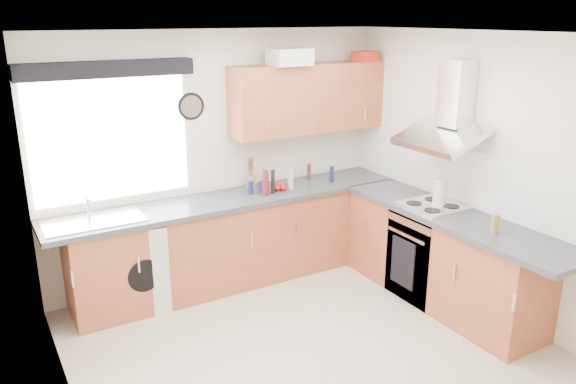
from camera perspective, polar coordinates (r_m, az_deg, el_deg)
ground_plane at (r=4.75m, az=2.70°, el=-15.99°), size 3.60×3.60×0.00m
ceiling at (r=3.96m, az=3.24°, el=15.76°), size 3.60×3.60×0.02m
wall_back at (r=5.72m, az=-7.02°, el=3.53°), size 3.60×0.02×2.50m
wall_front at (r=2.99m, az=22.64°, el=-11.26°), size 3.60×0.02×2.50m
wall_left at (r=3.59m, az=-21.97°, el=-6.24°), size 0.02×3.60×2.50m
wall_right at (r=5.36m, az=19.27°, el=1.70°), size 0.02×3.60×2.50m
window at (r=5.32m, az=-17.53°, el=5.12°), size 1.40×0.02×1.10m
window_blind at (r=5.15m, az=-17.94°, el=11.80°), size 1.50×0.18×0.14m
splashback at (r=5.56m, az=16.81°, el=1.74°), size 0.01×3.00×0.54m
base_cab_back at (r=5.68m, az=-6.45°, el=-5.26°), size 3.00×0.58×0.86m
base_cab_corner at (r=6.44m, az=6.68°, el=-2.49°), size 0.60×0.60×0.86m
base_cab_right at (r=5.51m, az=15.26°, el=-6.55°), size 0.58×2.10×0.86m
worktop_back at (r=5.55m, az=-5.63°, el=-0.77°), size 3.60×0.62×0.05m
worktop_right at (r=5.25m, az=16.73°, el=-2.57°), size 0.62×2.42×0.05m
sink at (r=5.15m, az=-19.18°, el=-2.40°), size 0.84×0.46×0.10m
oven at (r=5.60m, az=14.09°, el=-6.10°), size 0.56×0.58×0.85m
hob_plate at (r=5.43m, az=14.47°, el=-1.34°), size 0.52×0.52×0.01m
extractor_hood at (r=5.30m, az=15.95°, el=7.62°), size 0.52×0.78×0.66m
upper_cabinets at (r=5.90m, az=2.08°, el=9.52°), size 1.70×0.35×0.70m
washing_machine at (r=5.43m, az=-15.25°, el=-7.02°), size 0.69×0.67×0.84m
wall_clock at (r=5.49m, az=-9.78°, el=8.56°), size 0.26×0.04×0.26m
casserole at (r=5.61m, az=0.17°, el=13.56°), size 0.39×0.29×0.16m
storage_box at (r=6.16m, az=7.84°, el=13.50°), size 0.26×0.23×0.11m
utensil_pot at (r=5.82m, az=-3.79°, el=1.08°), size 0.11×0.11×0.13m
kitchen_roll at (r=5.41m, az=15.16°, el=-0.07°), size 0.14×0.14×0.26m
tomato_cluster at (r=5.74m, az=-0.89°, el=0.55°), size 0.17×0.17×0.07m
jar_0 at (r=6.03m, az=4.45°, el=1.82°), size 0.05×0.05×0.17m
jar_1 at (r=5.75m, az=0.28°, el=1.36°), size 0.06×0.06×0.22m
jar_2 at (r=6.08m, az=2.14°, el=2.03°), size 0.04×0.04×0.17m
jar_3 at (r=5.62m, az=-1.54°, el=1.06°), size 0.04×0.04×0.24m
jar_4 at (r=5.83m, az=-2.24°, el=1.25°), size 0.05×0.05×0.15m
jar_5 at (r=5.57m, az=-2.29°, el=0.46°), size 0.08×0.08×0.16m
jar_6 at (r=5.70m, az=-2.66°, el=0.57°), size 0.07×0.07×0.10m
jar_7 at (r=5.61m, az=-3.84°, el=0.46°), size 0.05×0.05×0.13m
jar_8 at (r=5.61m, az=-2.32°, el=1.06°), size 0.05×0.05×0.24m
bottle_0 at (r=4.90m, az=20.29°, el=-3.04°), size 0.07×0.07×0.16m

